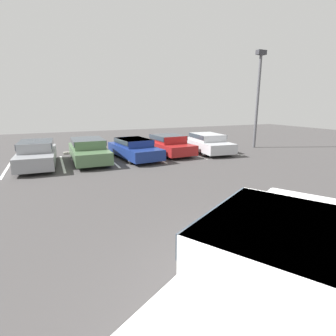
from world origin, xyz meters
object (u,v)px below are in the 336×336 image
object	(u,v)px
parked_sedan_d	(168,144)
traffic_cone	(320,213)
light_post	(258,92)
wheel_stop_curb	(79,152)
pickup_truck	(288,272)
parked_sedan_c	(134,148)
parked_sedan_b	(88,149)
parked_sedan_a	(37,153)
parked_sedan_e	(207,142)

from	to	relation	value
parked_sedan_d	traffic_cone	xyz separation A→B (m)	(-0.45, -10.95, -0.36)
light_post	wheel_stop_curb	xyz separation A→B (m)	(-12.18, 2.85, -3.94)
pickup_truck	parked_sedan_c	xyz separation A→B (m)	(1.62, 12.57, -0.23)
parked_sedan_b	parked_sedan_d	world-z (taller)	parked_sedan_b
parked_sedan_c	light_post	xyz separation A→B (m)	(9.34, 0.22, 3.38)
parked_sedan_c	traffic_cone	bearing A→B (deg)	4.92
parked_sedan_a	parked_sedan_e	world-z (taller)	parked_sedan_a
parked_sedan_b	light_post	xyz separation A→B (m)	(11.93, -0.03, 3.32)
traffic_cone	wheel_stop_curb	distance (m)	14.40
wheel_stop_curb	parked_sedan_e	bearing A→B (deg)	-21.28
pickup_truck	light_post	xyz separation A→B (m)	(10.97, 12.79, 3.15)
parked_sedan_b	parked_sedan_e	xyz separation A→B (m)	(7.67, -0.27, -0.03)
pickup_truck	light_post	world-z (taller)	light_post
parked_sedan_b	traffic_cone	world-z (taller)	parked_sedan_b
parked_sedan_b	parked_sedan_a	bearing A→B (deg)	-86.19
parked_sedan_d	traffic_cone	size ratio (longest dim) A/B	6.71
pickup_truck	parked_sedan_a	bearing A→B (deg)	75.69
parked_sedan_a	parked_sedan_d	bearing A→B (deg)	95.48
parked_sedan_b	light_post	world-z (taller)	light_post
pickup_truck	parked_sedan_e	bearing A→B (deg)	31.91
parked_sedan_c	traffic_cone	distance (m)	10.68
parked_sedan_b	parked_sedan_d	size ratio (longest dim) A/B	1.09
wheel_stop_curb	parked_sedan_d	bearing A→B (deg)	-26.51
light_post	parked_sedan_e	bearing A→B (deg)	-176.87
light_post	wheel_stop_curb	bearing A→B (deg)	166.81
parked_sedan_c	parked_sedan_d	xyz separation A→B (m)	(2.42, 0.45, 0.03)
pickup_truck	parked_sedan_c	distance (m)	12.68
parked_sedan_a	light_post	distance (m)	14.89
parked_sedan_b	wheel_stop_curb	world-z (taller)	parked_sedan_b
parked_sedan_e	traffic_cone	bearing A→B (deg)	-10.89
parked_sedan_d	light_post	size ratio (longest dim) A/B	0.64
parked_sedan_c	parked_sedan_b	bearing A→B (deg)	-101.20
traffic_cone	parked_sedan_a	bearing A→B (deg)	123.98
parked_sedan_c	parked_sedan_e	xyz separation A→B (m)	(5.09, -0.01, 0.03)
light_post	traffic_cone	bearing A→B (deg)	-124.55
pickup_truck	parked_sedan_c	size ratio (longest dim) A/B	1.33
parked_sedan_a	parked_sedan_c	size ratio (longest dim) A/B	0.99
parked_sedan_b	parked_sedan_d	distance (m)	5.01
parked_sedan_b	traffic_cone	size ratio (longest dim) A/B	7.30
parked_sedan_a	parked_sedan_b	bearing A→B (deg)	96.22
parked_sedan_b	wheel_stop_curb	size ratio (longest dim) A/B	2.43
parked_sedan_a	traffic_cone	bearing A→B (deg)	36.77
parked_sedan_c	parked_sedan_e	size ratio (longest dim) A/B	1.01
parked_sedan_a	parked_sedan_c	xyz separation A→B (m)	(5.17, -0.10, -0.07)
parked_sedan_e	light_post	size ratio (longest dim) A/B	0.68
pickup_truck	parked_sedan_a	distance (m)	13.16
parked_sedan_d	light_post	xyz separation A→B (m)	(6.93, -0.23, 3.35)
light_post	traffic_cone	xyz separation A→B (m)	(-7.38, -10.72, -3.71)
parked_sedan_b	parked_sedan_c	size ratio (longest dim) A/B	1.02
parked_sedan_d	parked_sedan_c	bearing A→B (deg)	-82.67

